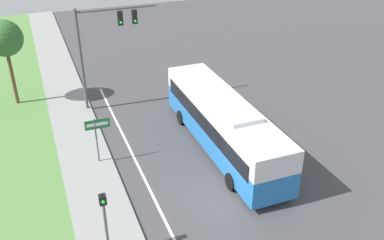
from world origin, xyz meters
TOP-DOWN VIEW (x-y plane):
  - ground_plane at (0.00, 0.00)m, footprint 80.00×80.00m
  - sidewalk at (-6.20, 0.00)m, footprint 2.80×80.00m
  - lane_divider_near at (-3.60, 0.00)m, footprint 0.14×30.00m
  - bus at (1.47, 3.94)m, footprint 2.69×11.87m
  - signal_gantry at (-3.56, 11.89)m, footprint 5.29×0.41m
  - pedestrian_signal at (-6.40, -1.87)m, footprint 0.28×0.34m
  - street_sign at (-5.44, 5.08)m, footprint 1.34×0.08m
  - roadside_tree at (-9.50, 14.52)m, footprint 2.42×2.42m

SIDE VIEW (x-z plane):
  - ground_plane at x=0.00m, z-range 0.00..0.00m
  - lane_divider_near at x=-3.60m, z-range 0.00..0.01m
  - sidewalk at x=-6.20m, z-range 0.00..0.12m
  - bus at x=1.47m, z-range 0.15..3.42m
  - street_sign at x=-5.44m, z-range 0.60..3.35m
  - pedestrian_signal at x=-6.40m, z-range 0.56..3.67m
  - roadside_tree at x=-9.50m, z-range 1.80..7.72m
  - signal_gantry at x=-3.56m, z-range 1.40..8.36m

